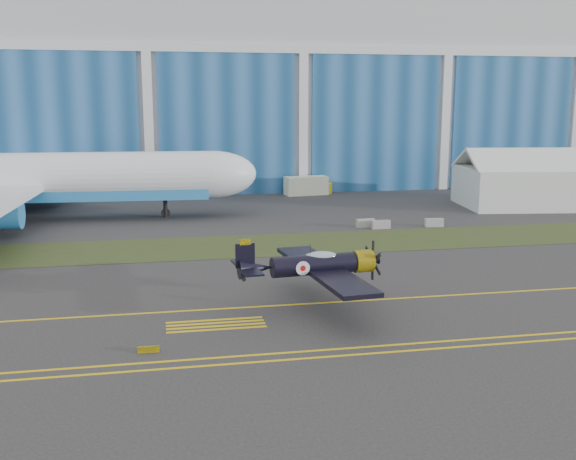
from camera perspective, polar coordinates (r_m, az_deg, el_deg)
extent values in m
plane|color=#383737|center=(53.64, 12.63, -3.86)|extent=(260.00, 260.00, 0.00)
cube|color=#475128|center=(66.32, 7.79, -0.86)|extent=(260.00, 10.00, 0.02)
cube|color=silver|center=(121.26, -1.06, 11.66)|extent=(220.00, 45.00, 30.00)
cube|color=navy|center=(98.95, 1.29, 8.93)|extent=(220.00, 0.60, 20.00)
cube|color=silver|center=(99.10, 1.32, 15.06)|extent=(220.00, 0.70, 1.20)
cube|color=yellow|center=(49.27, 14.96, -5.28)|extent=(200.00, 0.20, 0.02)
cube|color=yellow|center=(41.39, 20.76, -8.76)|extent=(80.00, 0.20, 0.02)
cube|color=yellow|center=(42.19, 20.04, -8.33)|extent=(80.00, 0.20, 0.02)
cube|color=yellow|center=(37.79, -11.73, -9.87)|extent=(1.20, 0.15, 0.35)
cube|color=white|center=(97.42, 1.54, 3.77)|extent=(6.35, 3.19, 2.64)
cube|color=yellow|center=(99.14, 2.95, 3.56)|extent=(3.05, 2.50, 1.54)
cube|color=#96A091|center=(72.88, 6.57, 0.58)|extent=(2.04, 0.73, 0.90)
cube|color=gray|center=(72.27, 7.87, 0.46)|extent=(2.01, 0.64, 0.90)
cube|color=#939C98|center=(74.41, 12.26, 0.62)|extent=(2.06, 0.83, 0.90)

